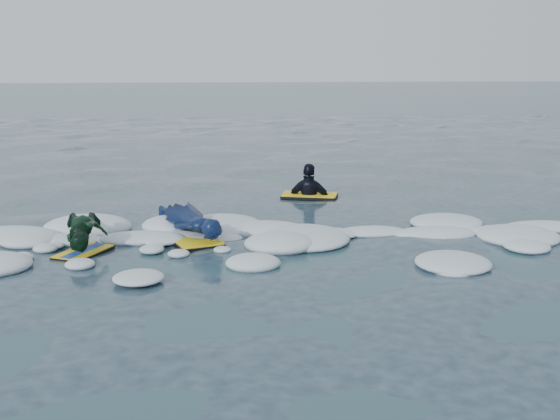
% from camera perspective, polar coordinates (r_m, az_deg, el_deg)
% --- Properties ---
extents(ground, '(120.00, 120.00, 0.00)m').
position_cam_1_polar(ground, '(8.43, -1.01, -4.74)').
color(ground, '#1B3542').
rests_on(ground, ground).
extents(foam_band, '(12.00, 3.10, 0.30)m').
position_cam_1_polar(foam_band, '(9.42, -1.43, -2.89)').
color(foam_band, white).
rests_on(foam_band, ground).
extents(prone_woman_unit, '(1.21, 1.73, 0.42)m').
position_cam_1_polar(prone_woman_unit, '(9.81, -7.11, -1.06)').
color(prone_woman_unit, black).
rests_on(prone_woman_unit, ground).
extents(prone_child_unit, '(0.74, 1.27, 0.46)m').
position_cam_1_polar(prone_child_unit, '(9.42, -15.55, -1.88)').
color(prone_child_unit, black).
rests_on(prone_child_unit, ground).
extents(waiting_rider_unit, '(1.09, 0.77, 1.47)m').
position_cam_1_polar(waiting_rider_unit, '(12.57, 2.41, 0.52)').
color(waiting_rider_unit, black).
rests_on(waiting_rider_unit, ground).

